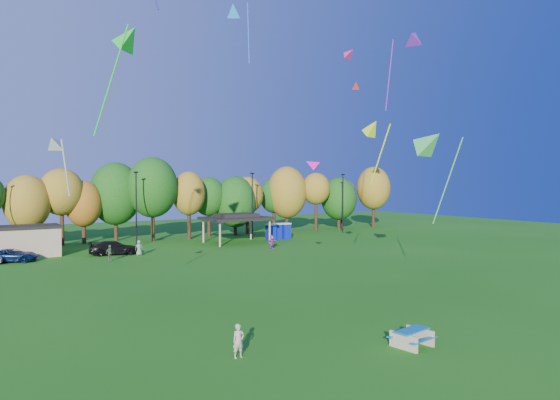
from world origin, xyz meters
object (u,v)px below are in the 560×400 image
car_d (114,248)px  picnic_table (412,337)px  kite_flyer (239,341)px  car_c (12,255)px  porta_potties (278,231)px

car_d → picnic_table: bearing=-162.5°
picnic_table → kite_flyer: (-7.65, 3.00, 0.28)m
picnic_table → car_c: (-14.12, 38.41, 0.17)m
porta_potties → kite_flyer: porta_potties is taller
picnic_table → porta_potties: bearing=57.6°
porta_potties → car_c: bearing=-174.9°
porta_potties → picnic_table: bearing=-113.7°
picnic_table → car_c: bearing=101.6°
car_c → car_d: (9.61, -0.22, 0.10)m
porta_potties → car_d: 22.87m
car_c → picnic_table: bearing=-140.3°
porta_potties → picnic_table: porta_potties is taller
kite_flyer → car_c: (-6.46, 35.41, -0.11)m
picnic_table → kite_flyer: 8.22m
kite_flyer → car_d: size_ratio=0.29×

